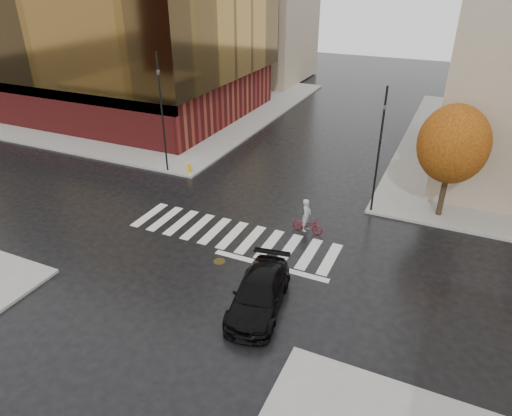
{
  "coord_description": "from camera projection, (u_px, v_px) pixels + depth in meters",
  "views": [
    {
      "loc": [
        10.04,
        -18.3,
        12.98
      ],
      "look_at": [
        1.42,
        0.49,
        2.0
      ],
      "focal_mm": 32.0,
      "sensor_mm": 36.0,
      "label": 1
    }
  ],
  "objects": [
    {
      "name": "sedan",
      "position": [
        259.0,
        294.0,
        19.3
      ],
      "size": [
        2.82,
        5.23,
        1.44
      ],
      "primitive_type": "imported",
      "rotation": [
        0.0,
        0.0,
        0.17
      ],
      "color": "black",
      "rests_on": "ground"
    },
    {
      "name": "tree_ne_a",
      "position": [
        453.0,
        144.0,
        24.64
      ],
      "size": [
        3.8,
        3.8,
        6.5
      ],
      "color": "black",
      "rests_on": "sidewalk_ne"
    },
    {
      "name": "crosswalk",
      "position": [
        232.0,
        235.0,
        24.87
      ],
      "size": [
        12.0,
        3.0,
        0.01
      ],
      "primitive_type": "cube",
      "color": "silver",
      "rests_on": "ground"
    },
    {
      "name": "office_glass",
      "position": [
        108.0,
        22.0,
        43.13
      ],
      "size": [
        27.0,
        19.0,
        16.0
      ],
      "color": "maroon",
      "rests_on": "sidewalk_nw"
    },
    {
      "name": "traffic_light_ne",
      "position": [
        380.0,
        143.0,
        25.18
      ],
      "size": [
        0.16,
        0.19,
        7.33
      ],
      "rotation": [
        0.0,
        0.0,
        3.17
      ],
      "color": "black",
      "rests_on": "sidewalk_ne"
    },
    {
      "name": "cyclist",
      "position": [
        307.0,
        221.0,
        24.85
      ],
      "size": [
        1.79,
        0.71,
        2.0
      ],
      "rotation": [
        0.0,
        0.0,
        1.52
      ],
      "color": "maroon",
      "rests_on": "ground"
    },
    {
      "name": "sidewalk_nw",
      "position": [
        146.0,
        102.0,
        49.02
      ],
      "size": [
        30.0,
        30.0,
        0.15
      ],
      "primitive_type": "cube",
      "color": "gray",
      "rests_on": "ground"
    },
    {
      "name": "manhole",
      "position": [
        219.0,
        261.0,
        22.66
      ],
      "size": [
        0.74,
        0.74,
        0.01
      ],
      "primitive_type": "cylinder",
      "rotation": [
        0.0,
        0.0,
        -0.25
      ],
      "color": "#483D1A",
      "rests_on": "ground"
    },
    {
      "name": "fire_hydrant",
      "position": [
        189.0,
        167.0,
        31.81
      ],
      "size": [
        0.27,
        0.27,
        0.77
      ],
      "color": "#E4B30D",
      "rests_on": "sidewalk_nw"
    },
    {
      "name": "ground",
      "position": [
        228.0,
        240.0,
        24.47
      ],
      "size": [
        120.0,
        120.0,
        0.0
      ],
      "primitive_type": "plane",
      "color": "black",
      "rests_on": "ground"
    },
    {
      "name": "traffic_light_nw",
      "position": [
        161.0,
        105.0,
        30.26
      ],
      "size": [
        0.23,
        0.2,
        8.08
      ],
      "rotation": [
        0.0,
        0.0,
        -1.77
      ],
      "color": "black",
      "rests_on": "sidewalk_nw"
    }
  ]
}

